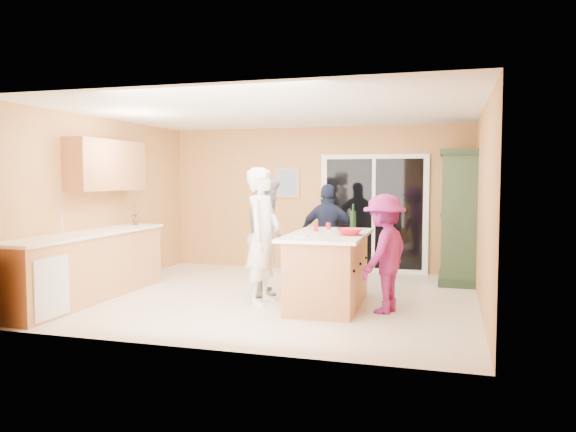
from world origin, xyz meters
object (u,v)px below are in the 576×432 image
(woman_white, at_px, (263,236))
(woman_magenta, at_px, (384,253))
(woman_grey, at_px, (268,236))
(woman_navy, at_px, (328,235))
(green_hutch, at_px, (459,218))
(kitchen_island, at_px, (328,272))

(woman_white, height_order, woman_magenta, woman_white)
(woman_white, distance_m, woman_magenta, 1.62)
(woman_grey, distance_m, woman_navy, 1.05)
(woman_grey, bearing_deg, green_hutch, -78.45)
(woman_white, xyz_separation_m, woman_magenta, (1.61, -0.01, -0.17))
(woman_white, bearing_deg, green_hutch, -42.72)
(kitchen_island, relative_size, woman_magenta, 1.24)
(woman_grey, bearing_deg, woman_navy, -64.71)
(kitchen_island, bearing_deg, woman_white, -172.21)
(woman_white, relative_size, woman_navy, 1.15)
(woman_grey, xyz_separation_m, woman_navy, (0.73, 0.76, -0.05))
(woman_grey, relative_size, woman_magenta, 1.14)
(woman_navy, bearing_deg, green_hutch, -156.05)
(woman_magenta, bearing_deg, woman_grey, -92.59)
(kitchen_island, distance_m, green_hutch, 2.84)
(woman_grey, height_order, woman_magenta, woman_grey)
(green_hutch, bearing_deg, woman_white, -137.06)
(woman_white, xyz_separation_m, woman_navy, (0.59, 1.42, -0.12))
(kitchen_island, distance_m, woman_navy, 1.36)
(woman_white, distance_m, woman_grey, 0.69)
(green_hutch, relative_size, woman_navy, 1.33)
(woman_magenta, bearing_deg, woman_white, -71.75)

